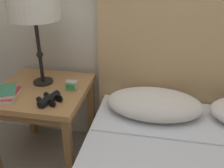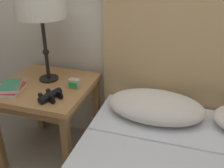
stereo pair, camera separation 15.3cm
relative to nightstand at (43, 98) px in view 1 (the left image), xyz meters
name	(u,v)px [view 1 (the left image)]	position (x,y,z in m)	size (l,w,h in m)	color
nightstand	(43,98)	(0.00, 0.00, 0.00)	(0.58, 0.58, 0.57)	#AD7A47
table_lamp	(34,10)	(-0.02, 0.08, 0.56)	(0.31, 0.31, 0.57)	black
book_on_nightstand	(7,95)	(-0.15, -0.15, 0.09)	(0.15, 0.21, 0.03)	silver
book_stacked_on_top	(5,92)	(-0.16, -0.15, 0.12)	(0.17, 0.19, 0.03)	silver
binoculars_pair	(49,99)	(0.12, -0.16, 0.10)	(0.15, 0.16, 0.05)	black
alarm_clock	(71,86)	(0.20, 0.02, 0.11)	(0.07, 0.05, 0.06)	#B7B2A8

